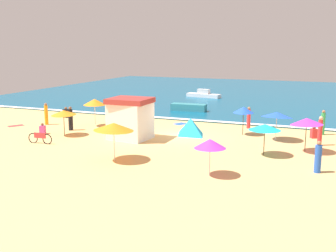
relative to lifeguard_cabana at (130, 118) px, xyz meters
The scene contains 28 objects.
ground_plane 3.77m from the lifeguard_cabana, 36.21° to the left, with size 60.00×60.00×0.00m, color #E5B26B.
ocean_water 30.21m from the lifeguard_cabana, 84.68° to the left, with size 60.00×44.00×0.10m, color #0F567A.
wave_breaker_foam 8.91m from the lifeguard_cabana, 71.48° to the left, with size 57.00×0.70×0.01m, color white.
lifeguard_cabana is the anchor object (origin of this frame).
beach_umbrella_0 5.07m from the lifeguard_cabana, behind, with size 2.25×2.26×1.91m.
beach_umbrella_1 8.26m from the lifeguard_cabana, 31.73° to the left, with size 1.69×1.69×2.09m.
beach_umbrella_3 9.49m from the lifeguard_cabana, ahead, with size 1.94×1.94×1.92m.
beach_umbrella_4 5.82m from the lifeguard_cabana, 147.09° to the left, with size 2.52×2.52×2.22m.
beach_umbrella_5 11.70m from the lifeguard_cabana, ahead, with size 2.52×2.50×2.20m.
beach_umbrella_6 5.60m from the lifeguard_cabana, 72.16° to the right, with size 3.17×3.17×2.25m.
beach_umbrella_7 9.61m from the lifeguard_cabana, 38.12° to the right, with size 2.26×2.27×1.93m.
beach_umbrella_8 10.13m from the lifeguard_cabana, 19.93° to the left, with size 2.48×2.50×2.11m.
beach_tent 4.56m from the lifeguard_cabana, 39.00° to the left, with size 2.64×2.52×1.26m.
parked_bicycle 6.21m from the lifeguard_cabana, 144.54° to the right, with size 1.82×0.22×0.76m.
beachgoer_0 9.81m from the lifeguard_cabana, 45.09° to the left, with size 0.36×0.36×1.71m.
beachgoer_1 7.00m from the lifeguard_cabana, behind, with size 0.48×0.48×0.82m.
beachgoer_3 11.07m from the lifeguard_cabana, 149.51° to the left, with size 0.43×0.43×0.98m.
beachgoer_5 13.03m from the lifeguard_cabana, 14.73° to the right, with size 0.46×0.46×1.68m.
beachgoer_6 2.75m from the lifeguard_cabana, 133.61° to the left, with size 0.52×0.52×1.64m.
beachgoer_8 14.10m from the lifeguard_cabana, 27.95° to the left, with size 0.35×0.35×1.84m.
beachgoer_9 13.03m from the lifeguard_cabana, 23.45° to the left, with size 0.53×0.53×0.92m.
beachgoer_10 9.20m from the lifeguard_cabana, 166.61° to the left, with size 0.35×0.35×1.81m.
beachgoer_11 12.77m from the lifeguard_cabana, 13.64° to the left, with size 0.36×0.36×1.94m.
beachgoer_12 5.80m from the lifeguard_cabana, behind, with size 0.41×0.41×1.86m.
beach_towel_0 6.87m from the lifeguard_cabana, 79.23° to the left, with size 1.17×1.30×0.01m.
beach_towel_1 11.03m from the lifeguard_cabana, behind, with size 1.15×1.38×0.01m.
small_boat_0 12.92m from the lifeguard_cabana, 91.01° to the left, with size 3.52×1.23×0.69m.
small_boat_1 23.91m from the lifeguard_cabana, 95.11° to the left, with size 4.42×1.74×1.00m.
Camera 1 is at (10.48, -27.47, 6.53)m, focal length 44.45 mm.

